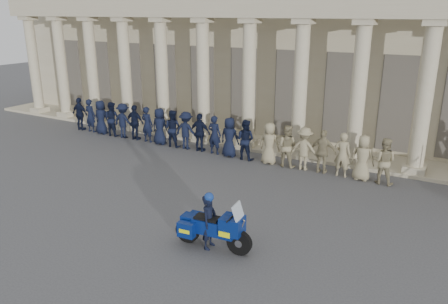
% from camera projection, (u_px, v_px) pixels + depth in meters
% --- Properties ---
extents(ground, '(90.00, 90.00, 0.00)m').
position_uv_depth(ground, '(176.00, 215.00, 14.77)').
color(ground, '#464649').
rests_on(ground, ground).
extents(building, '(40.00, 12.50, 9.00)m').
position_uv_depth(building, '(320.00, 48.00, 25.58)').
color(building, '#B8AB8A').
rests_on(building, ground).
extents(officer_rank, '(17.81, 0.72, 1.89)m').
position_uv_depth(officer_rank, '(205.00, 133.00, 21.12)').
color(officer_rank, black).
rests_on(officer_rank, ground).
extents(motorcycle, '(2.41, 1.00, 1.55)m').
position_uv_depth(motorcycle, '(213.00, 227.00, 12.51)').
color(motorcycle, black).
rests_on(motorcycle, ground).
extents(rider, '(0.44, 0.63, 1.73)m').
position_uv_depth(rider, '(209.00, 220.00, 12.50)').
color(rider, black).
rests_on(rider, ground).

